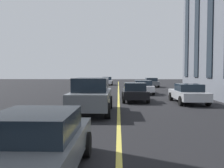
# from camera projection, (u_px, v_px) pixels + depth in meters

# --- Properties ---
(lane_centre_line) EXTENTS (80.00, 0.16, 0.01)m
(lane_centre_line) POSITION_uv_depth(u_px,v_px,m) (119.00, 105.00, 15.55)
(lane_centre_line) COLOR #D8C64C
(lane_centre_line) RESTS_ON ground_plane
(car_white_far) EXTENTS (4.40, 1.95, 1.37)m
(car_white_far) POSITION_uv_depth(u_px,v_px,m) (143.00, 87.00, 23.60)
(car_white_far) COLOR silver
(car_white_far) RESTS_ON ground_plane
(car_grey_parked_a) EXTENTS (4.70, 2.14, 1.88)m
(car_grey_parked_a) POSITION_uv_depth(u_px,v_px,m) (91.00, 95.00, 12.44)
(car_grey_parked_a) COLOR slate
(car_grey_parked_a) RESTS_ON ground_plane
(car_white_parked_b) EXTENTS (3.90, 1.89, 1.40)m
(car_white_parked_b) POSITION_uv_depth(u_px,v_px,m) (107.00, 81.00, 40.34)
(car_white_parked_b) COLOR silver
(car_white_parked_b) RESTS_ON ground_plane
(car_grey_trailing) EXTENTS (4.40, 1.95, 1.37)m
(car_grey_trailing) POSITION_uv_depth(u_px,v_px,m) (32.00, 147.00, 4.58)
(car_grey_trailing) COLOR slate
(car_grey_trailing) RESTS_ON ground_plane
(car_silver_oncoming) EXTENTS (4.40, 1.95, 1.37)m
(car_silver_oncoming) POSITION_uv_depth(u_px,v_px,m) (188.00, 93.00, 16.39)
(car_silver_oncoming) COLOR #B7BABF
(car_silver_oncoming) RESTS_ON ground_plane
(car_grey_mid) EXTENTS (4.40, 1.95, 1.37)m
(car_grey_mid) POSITION_uv_depth(u_px,v_px,m) (151.00, 82.00, 34.91)
(car_grey_mid) COLOR slate
(car_grey_mid) RESTS_ON ground_plane
(car_black_near) EXTENTS (3.90, 1.89, 1.40)m
(car_black_near) POSITION_uv_depth(u_px,v_px,m) (135.00, 92.00, 17.50)
(car_black_near) COLOR black
(car_black_near) RESTS_ON ground_plane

